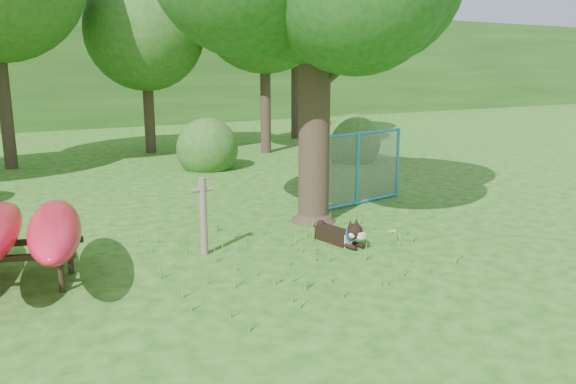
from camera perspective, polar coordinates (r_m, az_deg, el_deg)
ground at (r=8.07m, az=3.09°, el=-8.72°), size 80.00×80.00×0.00m
wooden_post at (r=8.94m, az=-8.59°, el=-2.26°), size 0.34×0.12×1.25m
husky_dog at (r=9.52m, az=5.44°, el=-4.29°), size 0.41×1.13×0.50m
fence_section at (r=12.14m, az=7.05°, el=2.36°), size 2.69×0.50×2.65m
wildflower_clump at (r=9.67m, az=10.59°, el=-4.04°), size 0.11×0.11×0.25m
bg_tree_c at (r=20.12m, az=-14.35°, el=15.55°), size 4.00×4.00×6.12m
bg_tree_d at (r=19.67m, az=-2.38°, el=18.85°), size 4.80×4.80×7.50m
bg_tree_e at (r=23.75m, az=0.79°, el=18.13°), size 4.60×4.60×7.55m
shrub_right at (r=18.05m, az=6.47°, el=3.14°), size 1.80×1.80×1.80m
shrub_mid at (r=16.72m, az=-8.13°, el=2.35°), size 1.80×1.80×1.80m
wooded_hillside at (r=34.53m, az=-23.78°, el=11.64°), size 80.00×12.00×6.00m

